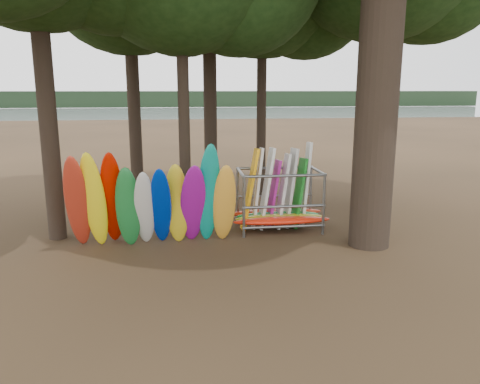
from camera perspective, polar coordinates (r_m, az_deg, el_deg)
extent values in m
plane|color=#47331E|center=(13.38, -1.72, -7.32)|extent=(120.00, 120.00, 0.00)
plane|color=gray|center=(72.68, -6.62, 8.80)|extent=(160.00, 160.00, 0.00)
cube|color=black|center=(122.56, -7.09, 11.18)|extent=(160.00, 4.00, 4.00)
cylinder|color=black|center=(15.04, -23.05, 16.07)|extent=(0.53, 0.53, 11.45)
cylinder|color=black|center=(19.12, -13.03, 14.84)|extent=(0.50, 0.50, 10.85)
cylinder|color=black|center=(19.70, -3.73, 16.14)|extent=(0.54, 0.54, 11.60)
cylinder|color=black|center=(19.92, 2.68, 14.93)|extent=(0.40, 0.40, 10.79)
cylinder|color=black|center=(15.39, -7.01, 14.92)|extent=(0.37, 0.37, 10.42)
cylinder|color=black|center=(18.34, 16.33, 15.94)|extent=(0.51, 0.51, 11.59)
ellipsoid|color=#B12B19|center=(13.76, -19.22, -1.28)|extent=(0.79, 1.75, 2.99)
ellipsoid|color=yellow|center=(13.69, -17.33, -1.08)|extent=(0.72, 1.42, 3.02)
ellipsoid|color=#C31200|center=(13.83, -15.31, -0.87)|extent=(0.82, 1.71, 3.02)
ellipsoid|color=#1B712F|center=(13.60, -13.47, -1.90)|extent=(0.74, 1.14, 2.57)
ellipsoid|color=beige|center=(13.56, -11.54, -2.06)|extent=(0.68, 1.53, 2.49)
ellipsoid|color=#0027A8|center=(13.52, -9.62, -1.83)|extent=(0.64, 1.63, 2.59)
ellipsoid|color=gold|center=(13.70, -7.68, -1.51)|extent=(0.75, 0.99, 2.57)
ellipsoid|color=#8B1086|center=(13.62, -5.75, -1.54)|extent=(0.87, 1.45, 2.60)
ellipsoid|color=#098B79|center=(13.58, -3.85, -0.29)|extent=(0.79, 1.35, 3.16)
ellipsoid|color=gold|center=(13.73, -1.93, -1.44)|extent=(0.75, 1.24, 2.57)
ellipsoid|color=red|center=(14.99, 5.14, -3.49)|extent=(3.15, 0.55, 0.24)
ellipsoid|color=gold|center=(15.30, 4.87, -3.16)|extent=(2.96, 0.55, 0.24)
ellipsoid|color=#1C812E|center=(15.60, 4.62, -2.84)|extent=(2.80, 0.55, 0.24)
ellipsoid|color=red|center=(15.95, 4.35, -2.50)|extent=(3.20, 0.55, 0.24)
cube|color=#FFAC0D|center=(15.16, 1.21, 0.32)|extent=(0.59, 0.79, 2.69)
cube|color=white|center=(15.35, 2.13, 0.41)|extent=(0.44, 0.77, 2.68)
cube|color=white|center=(15.28, 3.21, 0.41)|extent=(0.55, 0.80, 2.70)
cube|color=#9E1A81|center=(15.55, 4.06, -0.21)|extent=(0.48, 0.76, 2.27)
cube|color=silver|center=(15.39, 5.21, 0.06)|extent=(0.47, 0.77, 2.50)
cube|color=silver|center=(15.56, 6.08, 0.48)|extent=(0.49, 0.82, 2.65)
cube|color=#1C7E24|center=(15.56, 7.14, -0.14)|extent=(0.51, 0.80, 2.34)
cube|color=white|center=(15.72, 7.98, 0.88)|extent=(0.39, 0.78, 2.84)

